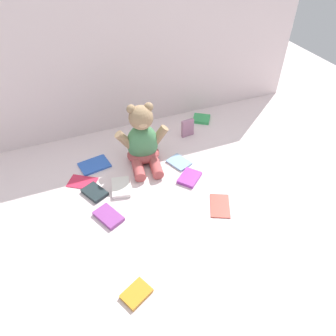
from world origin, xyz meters
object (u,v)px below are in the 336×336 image
(teddy_bear, at_px, (143,142))
(book_case_2, at_px, (220,205))
(book_case_1, at_px, (190,178))
(book_case_10, at_px, (108,216))
(book_case_3, at_px, (121,187))
(book_case_6, at_px, (136,294))
(book_case_8, at_px, (94,165))
(book_case_0, at_px, (82,182))
(book_case_4, at_px, (179,162))
(book_case_7, at_px, (95,192))
(book_case_9, at_px, (201,119))
(book_case_5, at_px, (188,128))

(teddy_bear, height_order, book_case_2, teddy_bear)
(book_case_1, bearing_deg, book_case_10, -118.49)
(book_case_3, bearing_deg, book_case_2, 156.87)
(teddy_bear, relative_size, book_case_3, 2.56)
(book_case_6, bearing_deg, book_case_8, 153.59)
(book_case_2, distance_m, book_case_6, 0.49)
(book_case_2, xyz_separation_m, book_case_6, (-0.43, -0.23, 0.00))
(book_case_2, bearing_deg, book_case_0, -9.12)
(book_case_0, relative_size, book_case_8, 0.91)
(book_case_0, distance_m, book_case_4, 0.45)
(book_case_3, height_order, book_case_4, book_case_3)
(book_case_0, bearing_deg, teddy_bear, -48.51)
(teddy_bear, height_order, book_case_8, teddy_bear)
(book_case_10, bearing_deg, book_case_0, -100.69)
(book_case_8, bearing_deg, book_case_3, 11.48)
(book_case_0, height_order, book_case_10, book_case_10)
(book_case_3, bearing_deg, book_case_6, 92.43)
(book_case_6, bearing_deg, book_case_2, 92.62)
(book_case_7, bearing_deg, book_case_0, 86.33)
(book_case_6, bearing_deg, book_case_4, 119.07)
(book_case_0, relative_size, book_case_2, 0.95)
(book_case_10, bearing_deg, book_case_2, 141.03)
(book_case_8, bearing_deg, book_case_10, -12.01)
(book_case_1, xyz_separation_m, book_case_9, (0.27, 0.41, 0.00))
(book_case_6, relative_size, book_case_7, 0.88)
(book_case_2, distance_m, book_case_10, 0.45)
(book_case_7, bearing_deg, teddy_bear, 0.21)
(teddy_bear, relative_size, book_case_1, 2.82)
(book_case_2, height_order, book_case_6, book_case_6)
(book_case_1, distance_m, book_case_4, 0.12)
(book_case_9, bearing_deg, book_case_4, -8.02)
(book_case_0, distance_m, book_case_1, 0.48)
(teddy_bear, distance_m, book_case_5, 0.31)
(book_case_0, bearing_deg, book_case_10, -132.73)
(book_case_3, distance_m, book_case_9, 0.67)
(book_case_8, bearing_deg, book_case_4, 61.35)
(book_case_4, distance_m, book_case_10, 0.44)
(teddy_bear, bearing_deg, book_case_3, -128.27)
(book_case_1, height_order, book_case_3, book_case_3)
(book_case_8, bearing_deg, book_case_6, -10.28)
(book_case_3, bearing_deg, book_case_9, -135.48)
(book_case_1, bearing_deg, book_case_9, 106.87)
(book_case_3, bearing_deg, book_case_1, -177.90)
(book_case_1, relative_size, book_case_8, 0.79)
(book_case_0, relative_size, book_case_5, 1.32)
(book_case_6, distance_m, book_case_10, 0.35)
(teddy_bear, xyz_separation_m, book_case_7, (-0.27, -0.13, -0.10))
(book_case_3, xyz_separation_m, book_case_9, (0.57, 0.36, -0.00))
(book_case_7, bearing_deg, book_case_9, 0.64)
(teddy_bear, distance_m, book_case_1, 0.27)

